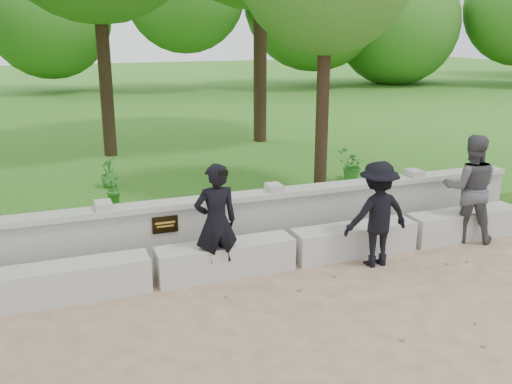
# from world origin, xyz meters

# --- Properties ---
(ground) EXTENTS (80.00, 80.00, 0.00)m
(ground) POSITION_xyz_m (0.00, 0.00, 0.00)
(ground) COLOR tan
(ground) RESTS_ON ground
(lawn) EXTENTS (40.00, 22.00, 0.25)m
(lawn) POSITION_xyz_m (0.00, 14.00, 0.12)
(lawn) COLOR #266318
(lawn) RESTS_ON ground
(concrete_bench) EXTENTS (11.90, 0.45, 0.45)m
(concrete_bench) POSITION_xyz_m (0.00, 1.90, 0.22)
(concrete_bench) COLOR #BBB8B0
(concrete_bench) RESTS_ON ground
(parapet_wall) EXTENTS (12.50, 0.35, 0.90)m
(parapet_wall) POSITION_xyz_m (0.00, 2.60, 0.46)
(parapet_wall) COLOR #AFADA6
(parapet_wall) RESTS_ON ground
(man_main) EXTENTS (0.59, 0.53, 1.60)m
(man_main) POSITION_xyz_m (0.84, 1.80, 0.80)
(man_main) COLOR black
(man_main) RESTS_ON ground
(visitor_left) EXTENTS (1.04, 0.98, 1.70)m
(visitor_left) POSITION_xyz_m (4.97, 1.80, 0.85)
(visitor_left) COLOR #47474D
(visitor_left) RESTS_ON ground
(visitor_mid) EXTENTS (0.97, 0.56, 1.51)m
(visitor_mid) POSITION_xyz_m (3.09, 1.47, 0.75)
(visitor_mid) COLOR black
(visitor_mid) RESTS_ON ground
(shrub_b) EXTENTS (0.35, 0.38, 0.56)m
(shrub_b) POSITION_xyz_m (-0.12, 4.91, 0.53)
(shrub_b) COLOR #307728
(shrub_b) RESTS_ON lawn
(shrub_c) EXTENTS (0.70, 0.66, 0.63)m
(shrub_c) POSITION_xyz_m (4.62, 4.82, 0.57)
(shrub_c) COLOR #307728
(shrub_c) RESTS_ON lawn
(shrub_d) EXTENTS (0.35, 0.38, 0.60)m
(shrub_d) POSITION_xyz_m (-0.04, 6.05, 0.55)
(shrub_d) COLOR #307728
(shrub_d) RESTS_ON lawn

